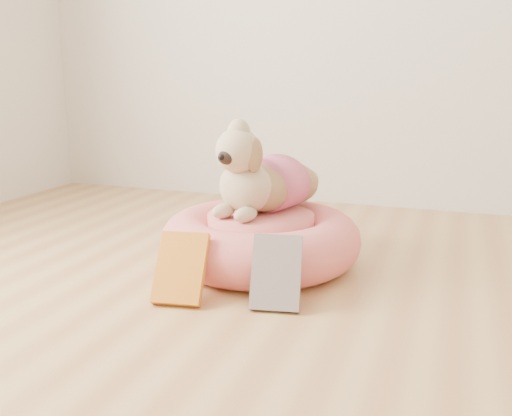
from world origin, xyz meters
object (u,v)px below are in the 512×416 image
(pet_bed, at_px, (261,240))
(book_yellow, at_px, (181,268))
(dog, at_px, (262,164))
(book_white, at_px, (276,273))

(pet_bed, height_order, book_yellow, book_yellow)
(dog, relative_size, book_white, 2.11)
(pet_bed, relative_size, book_yellow, 3.18)
(book_yellow, bearing_deg, book_white, 0.14)
(book_yellow, xyz_separation_m, book_white, (0.28, 0.05, 0.00))
(dog, height_order, book_white, dog)
(pet_bed, height_order, dog, dog)
(book_yellow, bearing_deg, pet_bed, 64.47)
(book_white, bearing_deg, dog, 104.12)
(book_white, bearing_deg, pet_bed, 105.12)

